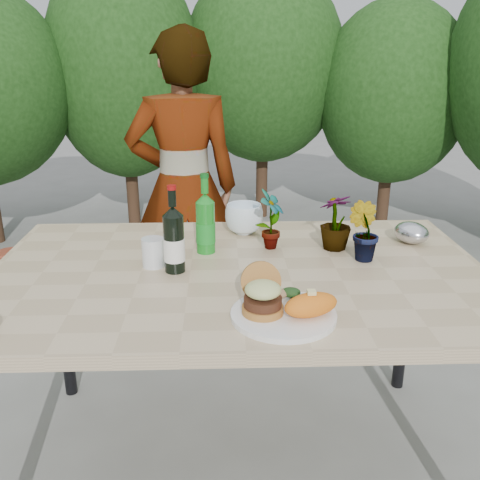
{
  "coord_description": "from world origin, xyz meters",
  "views": [
    {
      "loc": [
        -0.05,
        -1.58,
        1.42
      ],
      "look_at": [
        0.0,
        -0.08,
        0.88
      ],
      "focal_mm": 40.0,
      "sensor_mm": 36.0,
      "label": 1
    }
  ],
  "objects_px": {
    "person": "(184,188)",
    "dinner_plate": "(283,315)",
    "wine_bottle": "(174,241)",
    "patio_table": "(239,286)"
  },
  "relations": [
    {
      "from": "person",
      "to": "dinner_plate",
      "type": "bearing_deg",
      "value": 97.88
    },
    {
      "from": "dinner_plate",
      "to": "wine_bottle",
      "type": "height_order",
      "value": "wine_bottle"
    },
    {
      "from": "patio_table",
      "to": "wine_bottle",
      "type": "height_order",
      "value": "wine_bottle"
    },
    {
      "from": "patio_table",
      "to": "person",
      "type": "distance_m",
      "value": 1.06
    },
    {
      "from": "wine_bottle",
      "to": "dinner_plate",
      "type": "bearing_deg",
      "value": -41.02
    },
    {
      "from": "wine_bottle",
      "to": "person",
      "type": "distance_m",
      "value": 1.04
    },
    {
      "from": "person",
      "to": "patio_table",
      "type": "bearing_deg",
      "value": 96.74
    },
    {
      "from": "wine_bottle",
      "to": "person",
      "type": "relative_size",
      "value": 0.18
    },
    {
      "from": "patio_table",
      "to": "person",
      "type": "xyz_separation_m",
      "value": [
        -0.24,
        1.03,
        0.07
      ]
    },
    {
      "from": "patio_table",
      "to": "person",
      "type": "bearing_deg",
      "value": 103.26
    }
  ]
}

